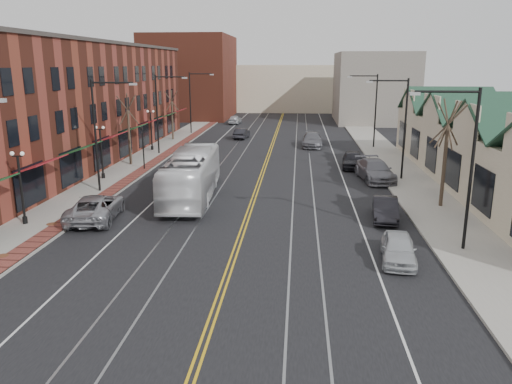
% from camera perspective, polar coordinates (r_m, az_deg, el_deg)
% --- Properties ---
extents(ground, '(160.00, 160.00, 0.00)m').
position_cam_1_polar(ground, '(20.97, -4.09, -11.68)').
color(ground, black).
rests_on(ground, ground).
extents(sidewalk_left, '(4.00, 120.00, 0.15)m').
position_cam_1_polar(sidewalk_left, '(42.42, -16.03, 1.42)').
color(sidewalk_left, gray).
rests_on(sidewalk_left, ground).
extents(sidewalk_right, '(4.00, 120.00, 0.15)m').
position_cam_1_polar(sidewalk_right, '(40.64, 17.48, 0.76)').
color(sidewalk_right, gray).
rests_on(sidewalk_right, ground).
extents(building_left, '(10.00, 50.00, 11.00)m').
position_cam_1_polar(building_left, '(50.78, -21.15, 9.28)').
color(building_left, maroon).
rests_on(building_left, ground).
extents(building_right, '(8.00, 36.00, 4.60)m').
position_cam_1_polar(building_right, '(41.95, 25.74, 3.50)').
color(building_right, beige).
rests_on(building_right, ground).
extents(backdrop_left, '(14.00, 18.00, 14.00)m').
position_cam_1_polar(backdrop_left, '(90.64, -7.42, 12.91)').
color(backdrop_left, maroon).
rests_on(backdrop_left, ground).
extents(backdrop_mid, '(22.00, 14.00, 9.00)m').
position_cam_1_polar(backdrop_mid, '(103.74, 3.28, 11.80)').
color(backdrop_mid, beige).
rests_on(backdrop_mid, ground).
extents(backdrop_right, '(12.00, 16.00, 11.00)m').
position_cam_1_polar(backdrop_right, '(84.51, 13.30, 11.54)').
color(backdrop_right, slate).
rests_on(backdrop_right, ground).
extents(streetlight_l_1, '(3.33, 0.25, 8.00)m').
position_cam_1_polar(streetlight_l_1, '(37.59, -17.32, 7.38)').
color(streetlight_l_1, black).
rests_on(streetlight_l_1, sidewalk_left).
extents(streetlight_l_2, '(3.33, 0.25, 8.00)m').
position_cam_1_polar(streetlight_l_2, '(52.68, -10.80, 9.62)').
color(streetlight_l_2, black).
rests_on(streetlight_l_2, sidewalk_left).
extents(streetlight_l_3, '(3.33, 0.25, 8.00)m').
position_cam_1_polar(streetlight_l_3, '(68.19, -7.17, 10.80)').
color(streetlight_l_3, black).
rests_on(streetlight_l_3, sidewalk_left).
extents(streetlight_r_0, '(3.33, 0.25, 8.00)m').
position_cam_1_polar(streetlight_r_0, '(26.18, 22.65, 4.11)').
color(streetlight_r_0, black).
rests_on(streetlight_r_0, sidewalk_right).
extents(streetlight_r_1, '(3.33, 0.25, 8.00)m').
position_cam_1_polar(streetlight_r_1, '(41.57, 16.12, 8.09)').
color(streetlight_r_1, black).
rests_on(streetlight_r_1, sidewalk_right).
extents(streetlight_r_2, '(3.33, 0.25, 8.00)m').
position_cam_1_polar(streetlight_r_2, '(57.30, 13.10, 9.87)').
color(streetlight_r_2, black).
rests_on(streetlight_r_2, sidewalk_right).
extents(lamppost_l_1, '(0.84, 0.28, 4.27)m').
position_cam_1_polar(lamppost_l_1, '(31.74, -25.23, 0.26)').
color(lamppost_l_1, black).
rests_on(lamppost_l_1, sidewalk_left).
extents(lamppost_l_2, '(0.84, 0.28, 4.27)m').
position_cam_1_polar(lamppost_l_2, '(42.30, -17.24, 4.24)').
color(lamppost_l_2, black).
rests_on(lamppost_l_2, sidewalk_left).
extents(lamppost_l_3, '(0.84, 0.28, 4.27)m').
position_cam_1_polar(lamppost_l_3, '(55.37, -11.87, 6.85)').
color(lamppost_l_3, black).
rests_on(lamppost_l_3, sidewalk_left).
extents(tree_left_near, '(1.78, 1.37, 6.48)m').
position_cam_1_polar(tree_left_near, '(47.56, -14.34, 7.10)').
color(tree_left_near, '#382B21').
rests_on(tree_left_near, sidewalk_left).
extents(tree_left_far, '(1.66, 1.28, 6.02)m').
position_cam_1_polar(tree_left_far, '(62.83, -9.57, 8.81)').
color(tree_left_far, '#382B21').
rests_on(tree_left_far, sidewalk_left).
extents(tree_right_mid, '(1.90, 1.46, 6.93)m').
position_cam_1_polar(tree_right_mid, '(34.36, 20.84, 4.33)').
color(tree_right_mid, '#382B21').
rests_on(tree_right_mid, sidewalk_right).
extents(manhole_mid, '(0.60, 0.60, 0.02)m').
position_cam_1_polar(manhole_mid, '(27.41, -27.00, -6.51)').
color(manhole_mid, '#592D19').
rests_on(manhole_mid, sidewalk_left).
extents(manhole_far, '(0.60, 0.60, 0.02)m').
position_cam_1_polar(manhole_far, '(31.50, -22.31, -3.40)').
color(manhole_far, '#592D19').
rests_on(manhole_far, sidewalk_left).
extents(traffic_signal, '(0.18, 0.15, 3.80)m').
position_cam_1_polar(traffic_signal, '(45.25, -12.79, 5.34)').
color(traffic_signal, black).
rests_on(traffic_signal, sidewalk_left).
extents(transit_bus, '(3.55, 12.07, 3.32)m').
position_cam_1_polar(transit_bus, '(35.16, -7.36, 1.90)').
color(transit_bus, white).
rests_on(transit_bus, ground).
extents(parked_suv, '(3.29, 5.95, 1.58)m').
position_cam_1_polar(parked_suv, '(31.73, -17.84, -1.69)').
color(parked_suv, '#9C9DA2').
rests_on(parked_suv, ground).
extents(parked_car_a, '(2.05, 4.08, 1.33)m').
position_cam_1_polar(parked_car_a, '(24.90, 15.97, -6.23)').
color(parked_car_a, silver).
rests_on(parked_car_a, ground).
extents(parked_car_b, '(1.88, 4.23, 1.35)m').
position_cam_1_polar(parked_car_b, '(31.30, 14.55, -1.88)').
color(parked_car_b, black).
rests_on(parked_car_b, ground).
extents(parked_car_c, '(3.11, 6.02, 1.67)m').
position_cam_1_polar(parked_car_c, '(41.59, 13.44, 2.41)').
color(parked_car_c, slate).
rests_on(parked_car_c, ground).
extents(parked_car_d, '(2.20, 4.65, 1.54)m').
position_cam_1_polar(parked_car_d, '(46.27, 10.98, 3.65)').
color(parked_car_d, black).
rests_on(parked_car_d, ground).
extents(distant_car_left, '(1.81, 4.09, 1.31)m').
position_cam_1_polar(distant_car_left, '(63.71, -1.65, 6.70)').
color(distant_car_left, black).
rests_on(distant_car_left, ground).
extents(distant_car_right, '(2.36, 5.56, 1.60)m').
position_cam_1_polar(distant_car_right, '(57.68, 6.45, 5.95)').
color(distant_car_right, slate).
rests_on(distant_car_right, ground).
extents(distant_car_far, '(1.94, 4.24, 1.41)m').
position_cam_1_polar(distant_car_far, '(79.67, -2.40, 8.29)').
color(distant_car_far, silver).
rests_on(distant_car_far, ground).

